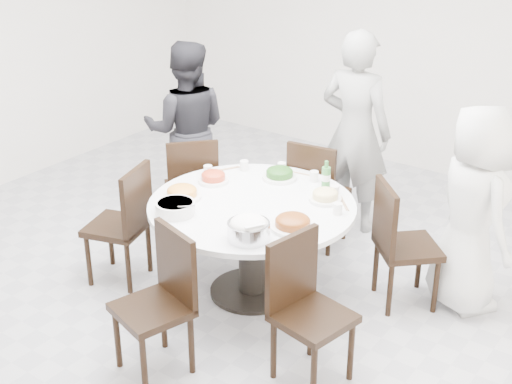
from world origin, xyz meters
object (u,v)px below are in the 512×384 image
Objects in this scene: dining_table at (252,249)px; soup_bowl at (175,208)px; chair_se at (314,315)px; chair_s at (152,307)px; diner_right at (472,210)px; chair_n at (319,192)px; diner_middle at (355,132)px; chair_nw at (191,187)px; rice_bowl at (249,231)px; chair_sw at (117,224)px; diner_left at (187,129)px; beverage_bottle at (326,175)px; chair_ne at (408,245)px.

dining_table is 5.37× the size of soup_bowl.
chair_se is (0.90, -0.59, 0.10)m from dining_table.
chair_s is 1.00× the size of chair_se.
diner_right reaches higher than dining_table.
chair_n is at bearing 41.27° from chair_se.
chair_s is 0.62× the size of diner_right.
chair_s is 0.54× the size of diner_middle.
chair_nw is 1.48m from diner_middle.
rice_bowl is 1.00× the size of soup_bowl.
chair_s is (1.00, -0.66, 0.00)m from chair_sw.
dining_table is at bearing 112.43° from diner_left.
beverage_bottle is at bearing 59.71° from dining_table.
diner_left is 1.66m from beverage_bottle.
chair_ne is 1.69m from soup_bowl.
rice_bowl is (-1.03, -1.25, 0.05)m from diner_right.
chair_nw is at bearing 97.85° from diner_left.
chair_se is at bearing -12.84° from rice_bowl.
chair_se is 3.40× the size of soup_bowl.
beverage_bottle reaches higher than chair_se.
chair_sw is (-0.94, -1.41, 0.00)m from chair_n.
chair_ne is 1.16m from chair_se.
chair_sw is 3.41× the size of rice_bowl.
chair_se is at bearing -6.41° from soup_bowl.
chair_n is 3.41× the size of rice_bowl.
chair_se is (1.85, -1.01, 0.00)m from chair_nw.
rice_bowl is (0.32, -1.43, 0.33)m from chair_n.
diner_middle reaches higher than rice_bowl.
chair_s is 0.81m from soup_bowl.
soup_bowl is (-0.31, -1.43, 0.32)m from chair_n.
soup_bowl is at bearing 70.25° from chair_n.
diner_right is at bearing 36.89° from soup_bowl.
diner_middle is 0.96m from beverage_bottle.
chair_ne is at bearing 4.21° from beverage_bottle.
diner_middle reaches higher than chair_sw.
diner_left reaches higher than chair_n.
diner_right is 2.66m from diner_left.
chair_s is at bearing 131.96° from chair_se.
rice_bowl is (0.27, -1.89, -0.07)m from diner_middle.
soup_bowl is at bearing 71.73° from chair_sw.
chair_nw is 4.16× the size of beverage_bottle.
chair_n is at bearing 129.09° from chair_sw.
diner_right is at bearing 31.00° from dining_table.
beverage_bottle is (0.32, -0.46, 0.39)m from chair_n.
chair_se is 0.69m from rice_bowl.
beverage_bottle is (-0.68, -0.05, 0.39)m from chair_ne.
chair_s reaches higher than soup_bowl.
chair_ne is at bearing 76.87° from chair_s.
diner_middle is at bearing 78.94° from soup_bowl.
chair_s is 1.00m from chair_se.
dining_table is 1.06m from chair_sw.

